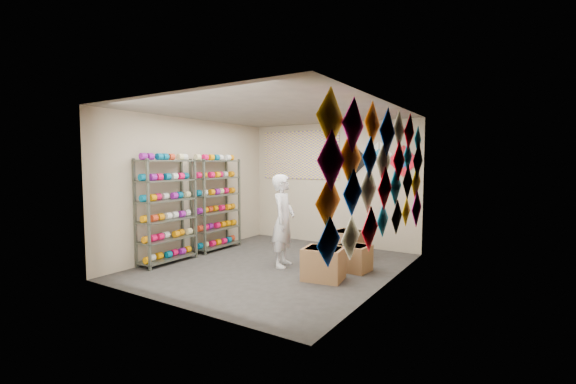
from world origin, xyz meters
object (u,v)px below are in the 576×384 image
Objects in this scene: shelf_rack_front at (167,211)px; shopkeeper at (283,221)px; carton_a at (323,264)px; carton_c at (347,244)px; carton_b at (353,258)px; shelf_rack_back at (216,204)px.

shelf_rack_front is 1.17× the size of shopkeeper.
carton_c is at bearing 90.59° from carton_a.
shelf_rack_front is 3.16× the size of carton_a.
carton_c is (-0.45, 0.77, 0.04)m from carton_b.
shelf_rack_back is at bearing -156.10° from carton_c.
carton_a is (0.96, -0.32, -0.56)m from shopkeeper.
shelf_rack_front is at bearing 100.97° from shopkeeper.
shelf_rack_front is at bearing -134.37° from carton_c.
carton_a is at bearing -13.33° from shelf_rack_back.
shopkeeper is 2.75× the size of carton_c.
carton_b is at bearing 23.44° from shelf_rack_front.
shopkeeper is 3.01× the size of carton_b.
carton_b is at bearing -86.44° from shopkeeper.
shelf_rack_back is 2.82m from carton_c.
shopkeeper is (1.92, 0.94, -0.14)m from shelf_rack_front.
shelf_rack_front is 1.00× the size of shelf_rack_back.
shelf_rack_front and shelf_rack_back have the same top height.
shelf_rack_front is 3.23× the size of carton_c.
shelf_rack_back is 3.23× the size of carton_c.
carton_c is at bearing 125.62° from carton_b.
shelf_rack_front is 3.43m from carton_c.
shelf_rack_front is at bearing -151.43° from carton_b.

